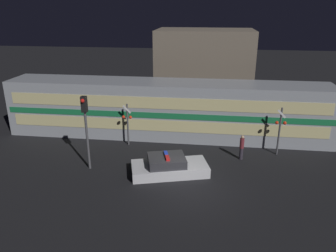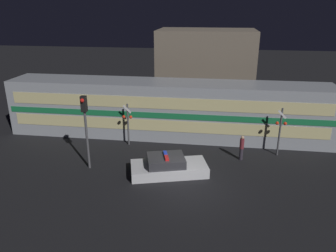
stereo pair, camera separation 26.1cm
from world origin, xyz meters
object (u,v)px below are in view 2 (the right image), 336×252
police_car (168,167)px  crossing_signal_near (280,129)px  pedestrian (242,148)px  train (167,109)px  traffic_light_corner (85,120)px

police_car → crossing_signal_near: (6.64, 3.45, 1.39)m
police_car → pedestrian: bearing=14.1°
train → traffic_light_corner: 7.11m
police_car → crossing_signal_near: 7.61m
police_car → pedestrian: (4.26, 2.45, 0.39)m
train → crossing_signal_near: size_ratio=7.27×
pedestrian → crossing_signal_near: crossing_signal_near is taller
train → crossing_signal_near: bearing=-18.2°
crossing_signal_near → traffic_light_corner: bearing=-163.3°
train → police_car: (0.93, -5.93, -1.58)m
pedestrian → police_car: bearing=-150.1°
police_car → crossing_signal_near: bearing=11.7°
pedestrian → traffic_light_corner: traffic_light_corner is taller
train → crossing_signal_near: 7.96m
traffic_light_corner → train: bearing=57.0°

